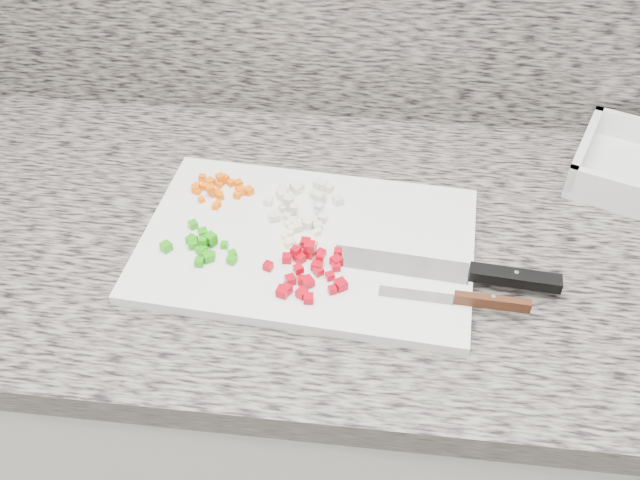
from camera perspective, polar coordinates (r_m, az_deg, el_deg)
The scene contains 10 objects.
cabinet at distance 1.38m, azimuth 2.26°, elevation -13.85°, with size 3.92×0.62×0.86m, color silver.
countertop at distance 1.03m, azimuth 2.93°, elevation -0.12°, with size 3.96×0.64×0.04m, color slate.
cutting_board at distance 0.99m, azimuth -1.02°, elevation -0.29°, with size 0.45×0.30×0.02m, color silver.
carrot_pile at distance 1.07m, azimuth -7.93°, elevation 4.13°, with size 0.09×0.08×0.02m.
onion_pile at distance 1.03m, azimuth -1.28°, elevation 3.09°, with size 0.12×0.11×0.02m.
green_pepper_pile at distance 0.98m, azimuth -9.35°, elevation -0.41°, with size 0.11×0.09×0.02m.
red_pepper_pile at distance 0.93m, azimuth -0.92°, elevation -2.21°, with size 0.11×0.11×0.02m.
garlic_pile at distance 0.98m, azimuth -1.69°, elevation 0.50°, with size 0.06×0.06×0.01m.
chef_knife at distance 0.95m, azimuth 12.29°, elevation -2.62°, with size 0.30×0.06×0.02m.
paring_knife at distance 0.92m, azimuth 12.11°, elevation -4.74°, with size 0.19×0.03×0.02m.
Camera 1 is at (0.03, 0.69, 1.59)m, focal length 40.00 mm.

